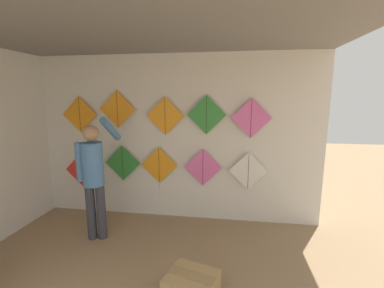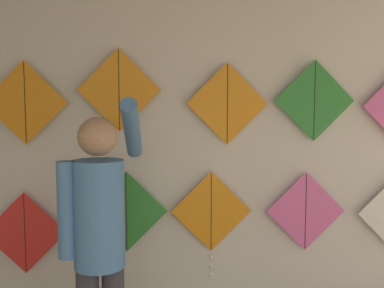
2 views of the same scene
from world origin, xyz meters
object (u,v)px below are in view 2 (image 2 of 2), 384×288
Objects in this scene: kite_0 at (25,233)px; kite_2 at (211,216)px; shopkeeper at (100,234)px; kite_6 at (119,90)px; kite_1 at (126,212)px; kite_5 at (25,103)px; kite_3 at (306,211)px; kite_7 at (227,104)px; kite_8 at (314,101)px.

kite_0 is 0.75× the size of kite_2.
kite_6 is (0.04, 0.81, 0.87)m from shopkeeper.
kite_2 is (0.74, 0.81, -0.12)m from shopkeeper.
kite_5 is at bearing 180.00° from kite_1.
shopkeeper is 2.87× the size of kite_1.
kite_6 is (-0.71, 0.00, 0.98)m from kite_2.
kite_7 is at bearing 180.00° from kite_3.
kite_5 is (-2.17, 0.00, 0.86)m from kite_3.
kite_6 reaches higher than shopkeeper.
kite_1 is at bearing 180.00° from kite_7.
kite_0 is 1.85m from kite_7.
kite_2 is at bearing -179.64° from kite_7.
kite_0 is at bearing 180.00° from kite_5.
shopkeeper is 1.10m from kite_0.
kite_6 reaches higher than kite_2.
kite_3 is 0.88m from kite_8.
kite_7 is (1.53, 0.00, -0.01)m from kite_5.
shopkeeper is 1.30m from kite_5.
kite_1 is at bearing 0.00° from kite_6.
shopkeeper is 1.71m from kite_3.
kite_7 is (1.57, 0.00, 0.99)m from kite_0.
kite_5 is at bearing 179.97° from kite_2.
kite_8 is (1.55, 0.81, 0.79)m from shopkeeper.
kite_6 reaches higher than kite_8.
kite_2 is 1.33× the size of kite_5.
shopkeeper is 0.82m from kite_1.
kite_5 is (0.03, 0.00, 1.00)m from kite_0.
kite_0 is 1.45m from kite_2.
kite_8 reaches higher than kite_5.
shopkeeper reaches higher than kite_1.
kite_6 is at bearing 179.94° from kite_2.
kite_5 reaches higher than kite_1.
kite_6 is at bearing 0.00° from kite_5.
shopkeeper is at bearing -49.43° from kite_0.
kite_6 is at bearing 180.00° from kite_8.
kite_7 is at bearing 30.12° from shopkeeper.
kite_6 is (0.74, 0.00, 1.10)m from kite_0.
kite_2 is 0.89m from kite_7.
kite_5 is 0.71m from kite_6.
kite_3 is at bearing 0.00° from kite_5.
kite_6 reaches higher than kite_7.
kite_8 is (0.05, 0.00, 0.88)m from kite_3.
kite_8 is (2.25, 0.00, 1.02)m from kite_0.
kite_3 is 1.75m from kite_6.
kite_5 is (-1.41, 0.00, 0.89)m from kite_2.
kite_5 reaches higher than kite_0.
kite_6 is 0.84m from kite_7.
kite_7 is 1.00× the size of kite_8.
shopkeeper is 2.87× the size of kite_5.
kite_0 is (-0.70, 0.81, -0.23)m from shopkeeper.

